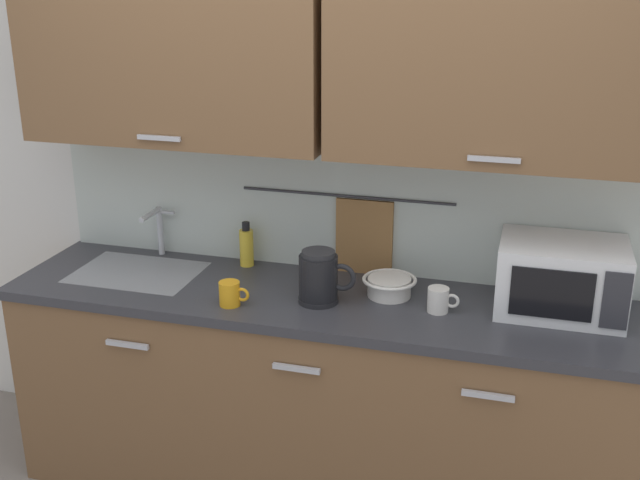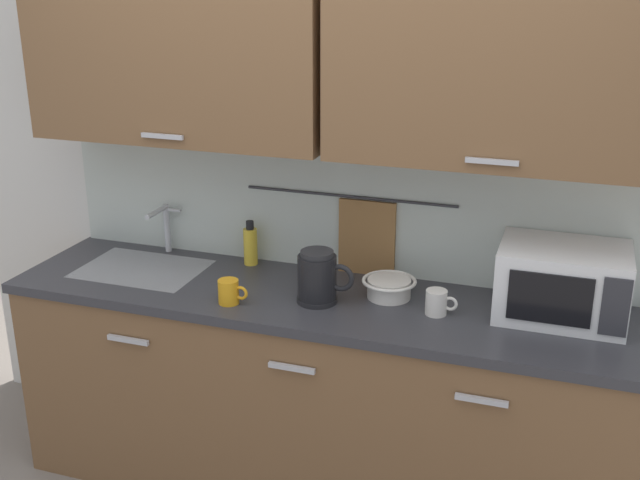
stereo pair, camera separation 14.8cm
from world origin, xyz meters
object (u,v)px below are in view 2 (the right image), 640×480
at_px(dish_soap_bottle, 250,245).
at_px(mixing_bowl, 389,287).
at_px(electric_kettle, 318,277).
at_px(mug_by_kettle, 437,302).
at_px(microwave, 562,282).
at_px(mug_near_sink, 229,292).

bearing_deg(dish_soap_bottle, mixing_bowl, -13.32).
relative_size(electric_kettle, mug_by_kettle, 1.89).
relative_size(dish_soap_bottle, mug_by_kettle, 1.63).
height_order(microwave, mug_by_kettle, microwave).
height_order(electric_kettle, mug_near_sink, electric_kettle).
xyz_separation_m(microwave, mug_by_kettle, (-0.43, -0.13, -0.09)).
bearing_deg(electric_kettle, dish_soap_bottle, 145.13).
xyz_separation_m(mixing_bowl, mug_by_kettle, (0.21, -0.09, 0.00)).
height_order(electric_kettle, mug_by_kettle, electric_kettle).
xyz_separation_m(microwave, mug_near_sink, (-1.20, -0.29, -0.09)).
distance_m(mixing_bowl, mug_by_kettle, 0.23).
xyz_separation_m(dish_soap_bottle, mug_by_kettle, (0.86, -0.25, -0.04)).
height_order(electric_kettle, mixing_bowl, electric_kettle).
xyz_separation_m(microwave, electric_kettle, (-0.89, -0.17, -0.03)).
height_order(microwave, electric_kettle, microwave).
relative_size(electric_kettle, mixing_bowl, 1.06).
bearing_deg(microwave, electric_kettle, -169.29).
xyz_separation_m(electric_kettle, mug_near_sink, (-0.32, -0.12, -0.05)).
xyz_separation_m(microwave, mixing_bowl, (-0.64, -0.04, -0.09)).
distance_m(mug_near_sink, mixing_bowl, 0.62).
distance_m(electric_kettle, mixing_bowl, 0.29).
height_order(electric_kettle, dish_soap_bottle, electric_kettle).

